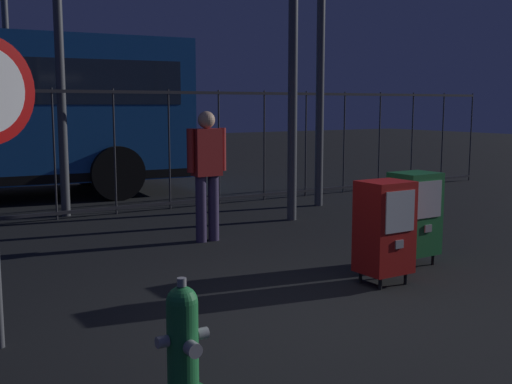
{
  "coord_description": "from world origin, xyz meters",
  "views": [
    {
      "loc": [
        -2.98,
        -4.0,
        1.75
      ],
      "look_at": [
        0.3,
        1.2,
        0.9
      ],
      "focal_mm": 44.33,
      "sensor_mm": 36.0,
      "label": 1
    }
  ],
  "objects_px": {
    "fire_hydrant": "(183,342)",
    "newspaper_box_primary": "(414,213)",
    "pedestrian": "(207,168)",
    "street_light_far_left": "(5,13)",
    "newspaper_box_secondary": "(384,227)"
  },
  "relations": [
    {
      "from": "pedestrian",
      "to": "street_light_far_left",
      "type": "bearing_deg",
      "value": 96.25
    },
    {
      "from": "fire_hydrant",
      "to": "pedestrian",
      "type": "bearing_deg",
      "value": 60.23
    },
    {
      "from": "fire_hydrant",
      "to": "pedestrian",
      "type": "height_order",
      "value": "pedestrian"
    },
    {
      "from": "fire_hydrant",
      "to": "newspaper_box_secondary",
      "type": "height_order",
      "value": "newspaper_box_secondary"
    },
    {
      "from": "fire_hydrant",
      "to": "newspaper_box_secondary",
      "type": "bearing_deg",
      "value": 23.2
    },
    {
      "from": "pedestrian",
      "to": "street_light_far_left",
      "type": "xyz_separation_m",
      "value": [
        -0.84,
        7.69,
        2.77
      ]
    },
    {
      "from": "newspaper_box_primary",
      "to": "street_light_far_left",
      "type": "bearing_deg",
      "value": 102.5
    },
    {
      "from": "newspaper_box_primary",
      "to": "street_light_far_left",
      "type": "height_order",
      "value": "street_light_far_left"
    },
    {
      "from": "fire_hydrant",
      "to": "newspaper_box_primary",
      "type": "bearing_deg",
      "value": 23.77
    },
    {
      "from": "newspaper_box_secondary",
      "to": "street_light_far_left",
      "type": "bearing_deg",
      "value": 97.63
    },
    {
      "from": "fire_hydrant",
      "to": "street_light_far_left",
      "type": "relative_size",
      "value": 0.12
    },
    {
      "from": "newspaper_box_secondary",
      "to": "street_light_far_left",
      "type": "height_order",
      "value": "street_light_far_left"
    },
    {
      "from": "street_light_far_left",
      "to": "fire_hydrant",
      "type": "bearing_deg",
      "value": -96.69
    },
    {
      "from": "fire_hydrant",
      "to": "street_light_far_left",
      "type": "distance_m",
      "value": 12.08
    },
    {
      "from": "pedestrian",
      "to": "newspaper_box_primary",
      "type": "bearing_deg",
      "value": -58.94
    }
  ]
}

